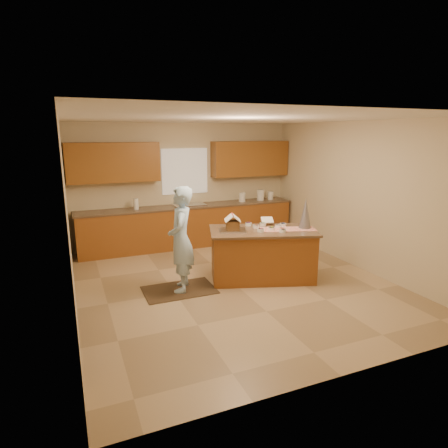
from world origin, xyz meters
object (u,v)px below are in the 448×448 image
Objects in this scene: tinsel_tree at (305,213)px; island_base at (262,255)px; boy at (181,239)px; gingerbread_house at (232,224)px.

island_base is at bearing 165.47° from tinsel_tree.
tinsel_tree is 2.19m from boy.
island_base is at bearing -13.01° from gingerbread_house.
island_base is 1.02× the size of boy.
island_base is 1.50m from boy.
gingerbread_house is (-1.23, 0.31, -0.14)m from tinsel_tree.
island_base is 3.27× the size of tinsel_tree.
boy is 0.94m from gingerbread_house.
tinsel_tree is 1.28m from gingerbread_house.
boy is at bearing 174.12° from tinsel_tree.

